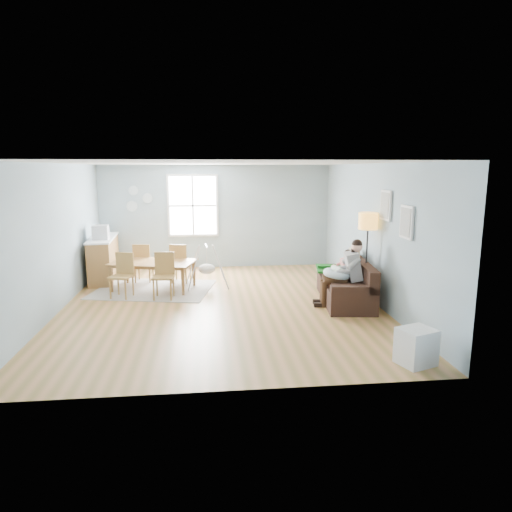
{
  "coord_description": "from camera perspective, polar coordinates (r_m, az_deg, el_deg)",
  "views": [
    {
      "loc": [
        -0.25,
        -8.53,
        2.61
      ],
      "look_at": [
        0.65,
        -0.25,
        1.0
      ],
      "focal_mm": 32.0,
      "sensor_mm": 36.0,
      "label": 1
    }
  ],
  "objects": [
    {
      "name": "wall_plates",
      "position": [
        12.16,
        -14.58,
        6.9
      ],
      "size": [
        0.67,
        0.02,
        0.66
      ],
      "color": "#A3BAC4",
      "rests_on": "room"
    },
    {
      "name": "toddler",
      "position": [
        9.32,
        10.83,
        -1.19
      ],
      "size": [
        0.51,
        0.26,
        0.81
      ],
      "color": "silver",
      "rests_on": "sofa"
    },
    {
      "name": "monitor",
      "position": [
        10.95,
        -18.88,
        2.82
      ],
      "size": [
        0.36,
        0.34,
        0.32
      ],
      "color": "silver",
      "rests_on": "counter"
    },
    {
      "name": "window",
      "position": [
        12.04,
        -7.89,
        6.25
      ],
      "size": [
        1.32,
        0.08,
        1.62
      ],
      "color": "silver",
      "rests_on": "room"
    },
    {
      "name": "dining_table",
      "position": [
        10.17,
        -12.73,
        -2.42
      ],
      "size": [
        1.95,
        1.4,
        0.62
      ],
      "primitive_type": "imported",
      "rotation": [
        0.0,
        0.0,
        -0.26
      ],
      "color": "brown",
      "rests_on": "rug"
    },
    {
      "name": "beige_pillow",
      "position": [
        9.68,
        12.14,
        -0.53
      ],
      "size": [
        0.17,
        0.47,
        0.46
      ],
      "primitive_type": "cube",
      "rotation": [
        0.0,
        0.0,
        -0.1
      ],
      "color": "beige",
      "rests_on": "sofa"
    },
    {
      "name": "father",
      "position": [
        8.85,
        11.04,
        -1.79
      ],
      "size": [
        0.94,
        0.48,
        1.3
      ],
      "color": "gray",
      "rests_on": "sofa"
    },
    {
      "name": "rug",
      "position": [
        10.24,
        -12.66,
        -4.08
      ],
      "size": [
        2.76,
        2.31,
        0.01
      ],
      "primitive_type": "cube",
      "rotation": [
        0.0,
        0.0,
        -0.2
      ],
      "color": "gray",
      "rests_on": "room"
    },
    {
      "name": "room",
      "position": [
        8.54,
        -4.58,
        9.63
      ],
      "size": [
        8.4,
        9.4,
        3.9
      ],
      "color": "olive"
    },
    {
      "name": "nursing_pillow",
      "position": [
        8.83,
        10.07,
        -2.2
      ],
      "size": [
        0.57,
        0.56,
        0.21
      ],
      "primitive_type": "torus",
      "rotation": [
        0.0,
        0.14,
        -0.06
      ],
      "color": "silver",
      "rests_on": "father"
    },
    {
      "name": "storage_cube",
      "position": [
        6.61,
        19.34,
        -10.64
      ],
      "size": [
        0.55,
        0.52,
        0.5
      ],
      "color": "white",
      "rests_on": "room"
    },
    {
      "name": "infant",
      "position": [
        8.85,
        10.0,
        -1.65
      ],
      "size": [
        0.19,
        0.37,
        0.13
      ],
      "color": "silver",
      "rests_on": "nursing_pillow"
    },
    {
      "name": "floor_lamp",
      "position": [
        8.95,
        13.8,
        3.31
      ],
      "size": [
        0.36,
        0.36,
        1.78
      ],
      "color": "black",
      "rests_on": "room"
    },
    {
      "name": "pictures",
      "position": [
        8.18,
        17.05,
        5.12
      ],
      "size": [
        0.05,
        1.34,
        0.74
      ],
      "color": "silver",
      "rests_on": "room"
    },
    {
      "name": "baby_swing",
      "position": [
        10.23,
        -6.16,
        -1.53
      ],
      "size": [
        0.96,
        0.97,
        0.92
      ],
      "color": "silver",
      "rests_on": "room"
    },
    {
      "name": "chair_sw",
      "position": [
        9.72,
        -16.3,
        -1.97
      ],
      "size": [
        0.52,
        0.52,
        0.91
      ],
      "color": "#A27638",
      "rests_on": "rug"
    },
    {
      "name": "chair_se",
      "position": [
        9.43,
        -11.43,
        -2.02
      ],
      "size": [
        0.46,
        0.46,
        0.93
      ],
      "color": "#A27638",
      "rests_on": "rug"
    },
    {
      "name": "sofa",
      "position": [
        9.24,
        11.41,
        -3.86
      ],
      "size": [
        1.08,
        2.09,
        0.81
      ],
      "color": "black",
      "rests_on": "room"
    },
    {
      "name": "chair_nw",
      "position": [
        10.82,
        -13.97,
        -0.56
      ],
      "size": [
        0.46,
        0.46,
        0.91
      ],
      "color": "#A27638",
      "rests_on": "rug"
    },
    {
      "name": "chair_ne",
      "position": [
        10.56,
        -9.53,
        -0.62
      ],
      "size": [
        0.51,
        0.51,
        0.92
      ],
      "color": "#A27638",
      "rests_on": "rug"
    },
    {
      "name": "counter",
      "position": [
        11.4,
        -18.5,
        -0.24
      ],
      "size": [
        0.66,
        1.85,
        1.01
      ],
      "color": "brown",
      "rests_on": "room"
    },
    {
      "name": "green_throw",
      "position": [
        9.81,
        10.28,
        -1.58
      ],
      "size": [
        1.05,
        0.94,
        0.04
      ],
      "primitive_type": "cube",
      "rotation": [
        0.0,
        0.0,
        -0.19
      ],
      "color": "#125016",
      "rests_on": "sofa"
    }
  ]
}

